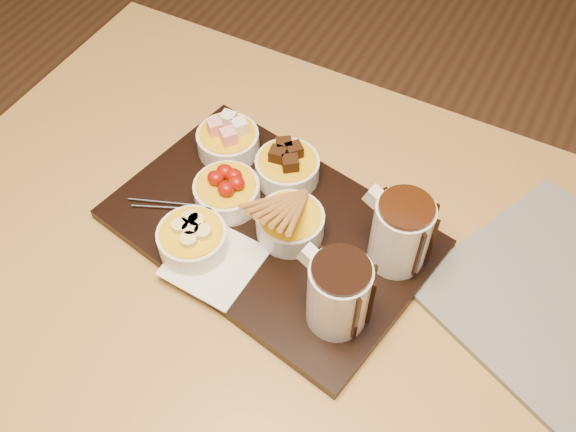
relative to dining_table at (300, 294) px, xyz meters
The scene contains 12 objects.
ground 0.65m from the dining_table, ahead, with size 5.00×5.00×0.00m, color brown.
dining_table is the anchor object (origin of this frame).
serving_board 0.13m from the dining_table, 161.29° to the left, with size 0.46×0.30×0.02m, color black.
napkin 0.17m from the dining_table, 143.93° to the right, with size 0.12×0.12×0.00m, color white.
bowl_marshmallows 0.27m from the dining_table, 147.87° to the left, with size 0.10×0.10×0.04m, color white.
bowl_cake 0.20m from the dining_table, 125.93° to the left, with size 0.10×0.10×0.04m, color white.
bowl_strawberries 0.20m from the dining_table, 167.61° to the left, with size 0.10×0.10×0.04m, color white.
bowl_biscotti 0.14m from the dining_table, 140.76° to the left, with size 0.10×0.10×0.04m, color white.
bowl_bananas 0.21m from the dining_table, 154.80° to the right, with size 0.10×0.10×0.04m, color white.
pitcher_dark_chocolate 0.21m from the dining_table, 37.82° to the right, with size 0.08×0.08×0.11m, color silver.
pitcher_milk_chocolate 0.22m from the dining_table, 24.97° to the left, with size 0.08×0.08×0.11m, color silver.
fondue_skewers 0.20m from the dining_table, behind, with size 0.26×0.03×0.01m, color silver, non-canonical shape.
Camera 1 is at (0.23, -0.46, 1.53)m, focal length 40.00 mm.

